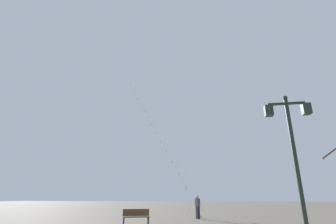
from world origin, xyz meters
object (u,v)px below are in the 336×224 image
object	(u,v)px
twin_lantern_lamp_post	(292,138)
kite_flyer	(198,206)
kite_train	(152,126)
park_bench	(136,217)

from	to	relation	value
twin_lantern_lamp_post	kite_flyer	world-z (taller)	twin_lantern_lamp_post
twin_lantern_lamp_post	kite_train	xyz separation A→B (m)	(-9.57, 19.75, 6.40)
kite_train	kite_flyer	size ratio (longest dim) A/B	11.32
twin_lantern_lamp_post	kite_flyer	xyz separation A→B (m)	(-3.94, 11.40, -2.65)
kite_train	park_bench	distance (m)	16.50
kite_flyer	park_bench	bearing A→B (deg)	110.47
twin_lantern_lamp_post	kite_flyer	bearing A→B (deg)	109.07
kite_flyer	park_bench	xyz separation A→B (m)	(-3.46, -4.95, -0.45)
kite_train	twin_lantern_lamp_post	bearing A→B (deg)	-64.13
kite_flyer	kite_train	bearing A→B (deg)	-0.62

